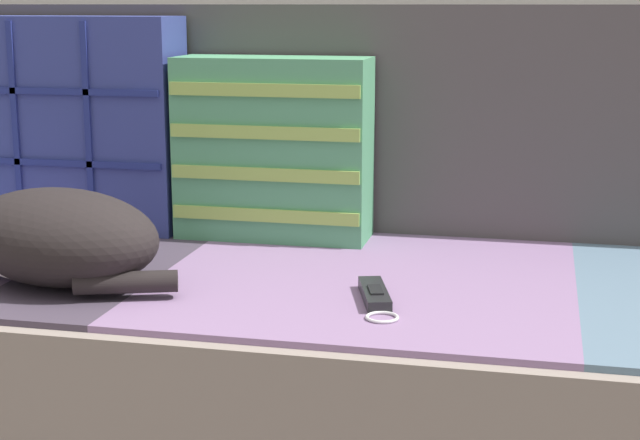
{
  "coord_description": "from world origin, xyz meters",
  "views": [
    {
      "loc": [
        0.5,
        -1.45,
        0.77
      ],
      "look_at": [
        0.15,
        0.06,
        0.43
      ],
      "focal_mm": 55.0,
      "sensor_mm": 36.0,
      "label": 1
    }
  ],
  "objects_px": {
    "throw_pillow_striped": "(275,149)",
    "game_remote_far": "(375,296)",
    "throw_pillow_quilted": "(68,123)",
    "sleeping_cat": "(50,238)",
    "couch": "(246,353)"
  },
  "relations": [
    {
      "from": "throw_pillow_striped",
      "to": "game_remote_far",
      "type": "height_order",
      "value": "throw_pillow_striped"
    },
    {
      "from": "throw_pillow_quilted",
      "to": "sleeping_cat",
      "type": "xyz_separation_m",
      "value": [
        0.16,
        -0.39,
        -0.13
      ]
    },
    {
      "from": "couch",
      "to": "sleeping_cat",
      "type": "relative_size",
      "value": 5.19
    },
    {
      "from": "game_remote_far",
      "to": "throw_pillow_quilted",
      "type": "bearing_deg",
      "value": 151.37
    },
    {
      "from": "throw_pillow_striped",
      "to": "sleeping_cat",
      "type": "height_order",
      "value": "throw_pillow_striped"
    },
    {
      "from": "throw_pillow_quilted",
      "to": "throw_pillow_striped",
      "type": "height_order",
      "value": "throw_pillow_quilted"
    },
    {
      "from": "throw_pillow_striped",
      "to": "game_remote_far",
      "type": "bearing_deg",
      "value": -55.32
    },
    {
      "from": "game_remote_far",
      "to": "couch",
      "type": "bearing_deg",
      "value": 146.1
    },
    {
      "from": "sleeping_cat",
      "to": "throw_pillow_quilted",
      "type": "bearing_deg",
      "value": 112.32
    },
    {
      "from": "throw_pillow_quilted",
      "to": "game_remote_far",
      "type": "distance_m",
      "value": 0.81
    },
    {
      "from": "throw_pillow_striped",
      "to": "couch",
      "type": "bearing_deg",
      "value": -90.93
    },
    {
      "from": "throw_pillow_quilted",
      "to": "couch",
      "type": "bearing_deg",
      "value": -25.09
    },
    {
      "from": "throw_pillow_quilted",
      "to": "game_remote_far",
      "type": "xyz_separation_m",
      "value": [
        0.69,
        -0.37,
        -0.2
      ]
    },
    {
      "from": "throw_pillow_quilted",
      "to": "game_remote_far",
      "type": "height_order",
      "value": "throw_pillow_quilted"
    },
    {
      "from": "couch",
      "to": "game_remote_far",
      "type": "xyz_separation_m",
      "value": [
        0.26,
        -0.18,
        0.18
      ]
    }
  ]
}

